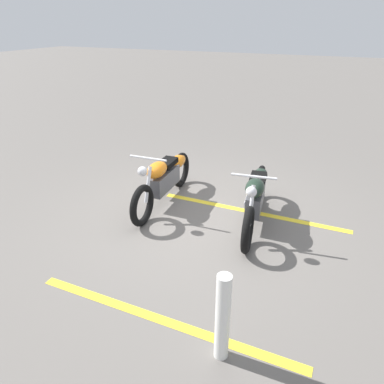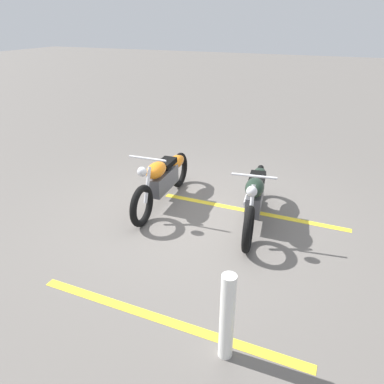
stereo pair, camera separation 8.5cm
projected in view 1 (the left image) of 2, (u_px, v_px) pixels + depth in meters
The scene contains 6 objects.
ground_plane at pixel (202, 218), 5.91m from camera, with size 60.00×60.00×0.00m, color #66605B.
motorcycle_bright_foreground at pixel (164, 178), 6.25m from camera, with size 2.23×0.62×1.04m.
motorcycle_dark_foreground at pixel (256, 196), 5.63m from camera, with size 2.22×0.67×1.04m.
bollard_post at pixel (223, 318), 3.31m from camera, with size 0.14×0.14×0.97m, color white.
parking_stripe_near at pixel (252, 212), 6.10m from camera, with size 3.20×0.12×0.01m, color yellow.
parking_stripe_mid at pixel (161, 319), 3.92m from camera, with size 3.20×0.12×0.01m, color yellow.
Camera 1 is at (4.76, 1.93, 2.97)m, focal length 33.66 mm.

